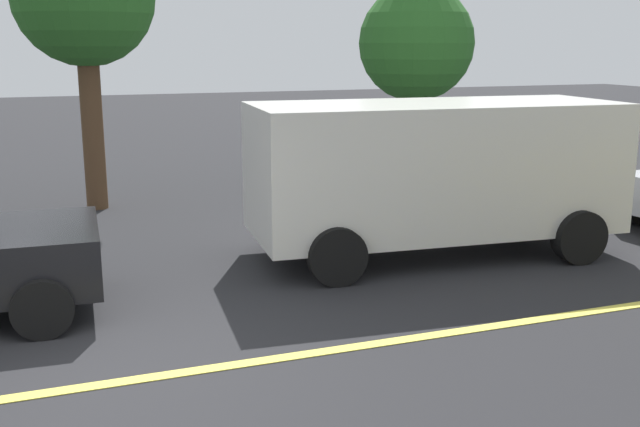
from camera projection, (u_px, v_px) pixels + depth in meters
ground_plane at (105, 385)px, 6.76m from camera, size 80.00×80.00×0.00m
lane_marking_centre at (403, 340)px, 7.77m from camera, size 28.00×0.16×0.01m
white_van at (436, 168)px, 10.70m from camera, size 5.34×2.59×2.20m
tree_left_verge at (416, 45)px, 16.15m from camera, size 2.50×2.50×4.26m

